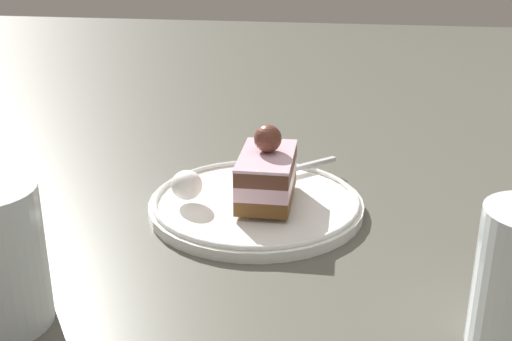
{
  "coord_description": "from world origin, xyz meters",
  "views": [
    {
      "loc": [
        -0.07,
        0.63,
        0.3
      ],
      "look_at": [
        0.02,
        0.01,
        0.05
      ],
      "focal_mm": 46.21,
      "sensor_mm": 36.0,
      "label": 1
    }
  ],
  "objects": [
    {
      "name": "dessert_plate",
      "position": [
        0.02,
        0.01,
        0.01
      ],
      "size": [
        0.23,
        0.23,
        0.02
      ],
      "color": "white",
      "rests_on": "ground_plane"
    },
    {
      "name": "cake_slice",
      "position": [
        0.01,
        0.01,
        0.04
      ],
      "size": [
        0.06,
        0.1,
        0.08
      ],
      "color": "brown",
      "rests_on": "dessert_plate"
    },
    {
      "name": "ground_plane",
      "position": [
        0.0,
        0.0,
        0.0
      ],
      "size": [
        2.4,
        2.4,
        0.0
      ],
      "primitive_type": "plane",
      "color": "#515046"
    },
    {
      "name": "whipped_cream_dollop",
      "position": [
        0.09,
        0.02,
        0.03
      ],
      "size": [
        0.03,
        0.03,
        0.03
      ],
      "primitive_type": "ellipsoid",
      "color": "white",
      "rests_on": "dessert_plate"
    },
    {
      "name": "fork",
      "position": [
        -0.01,
        -0.07,
        0.02
      ],
      "size": [
        0.09,
        0.08,
        0.0
      ],
      "color": "silver",
      "rests_on": "dessert_plate"
    }
  ]
}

